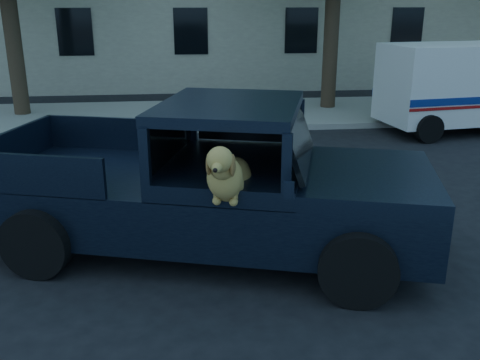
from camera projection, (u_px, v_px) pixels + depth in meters
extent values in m
plane|color=black|center=(150.00, 267.00, 6.82)|extent=(120.00, 120.00, 0.00)
cube|color=gray|center=(163.00, 115.00, 15.45)|extent=(60.00, 4.00, 0.15)
cylinder|color=#332619|center=(13.00, 40.00, 14.71)|extent=(0.44, 0.44, 4.40)
cylinder|color=#332619|center=(331.00, 38.00, 15.71)|extent=(0.44, 0.44, 4.40)
cube|color=black|center=(210.00, 201.00, 7.11)|extent=(6.05, 3.72, 0.72)
cube|color=black|center=(368.00, 178.00, 6.64)|extent=(2.19, 2.56, 0.17)
cube|color=black|center=(230.00, 107.00, 6.66)|extent=(2.22, 2.49, 0.13)
cube|color=black|center=(300.00, 140.00, 6.64)|extent=(0.80, 1.88, 0.62)
cube|color=black|center=(240.00, 202.00, 6.51)|extent=(0.75, 0.75, 0.41)
cube|color=black|center=(289.00, 190.00, 5.43)|extent=(0.12, 0.08, 0.17)
cube|color=silver|center=(459.00, 111.00, 13.80)|extent=(4.25, 2.34, 0.48)
cube|color=silver|center=(451.00, 74.00, 13.40)|extent=(3.48, 2.24, 1.44)
cube|color=navy|center=(472.00, 101.00, 12.72)|extent=(3.25, 0.44, 0.17)
cube|color=#9E0F0F|center=(471.00, 107.00, 12.77)|extent=(3.25, 0.44, 0.07)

